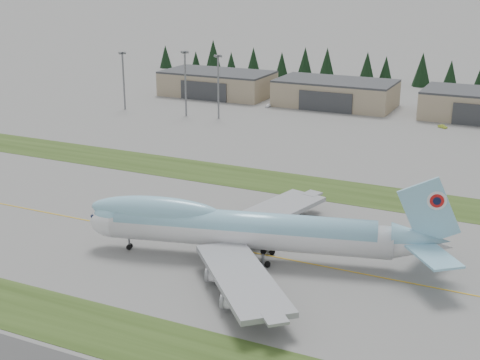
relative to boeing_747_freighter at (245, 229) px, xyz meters
The scene contains 11 objects.
ground 16.65m from the boeing_747_freighter, 167.30° to the left, with size 7000.00×7000.00×0.00m, color slate.
grass_strip_near 38.27m from the boeing_747_freighter, 113.39° to the right, with size 400.00×14.00×0.08m, color #2F4318.
grass_strip_far 51.05m from the boeing_747_freighter, 107.20° to the left, with size 400.00×18.00×0.08m, color #2F4318.
taxiway_line_main 16.65m from the boeing_747_freighter, 167.30° to the left, with size 400.00×0.40×0.02m, color gold.
boeing_747_freighter is the anchor object (origin of this frame).
hangar_left 175.25m from the boeing_747_freighter, 119.00° to the left, with size 48.00×26.60×10.80m.
hangar_center 156.18m from the boeing_747_freighter, 101.07° to the left, with size 48.00×26.60×10.80m.
floodlight_masts 116.36m from the boeing_747_freighter, 104.24° to the left, with size 172.48×9.11×24.92m.
service_vehicle_a 149.13m from the boeing_747_freighter, 111.27° to the left, with size 1.54×3.82×1.30m, color white.
service_vehicle_b 133.25m from the boeing_747_freighter, 82.60° to the left, with size 1.26×3.57×1.18m, color #A2B82E.
conifer_belt 215.71m from the boeing_747_freighter, 95.83° to the left, with size 272.72×15.59×16.83m.
Camera 1 is at (66.70, -114.41, 56.34)m, focal length 50.00 mm.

